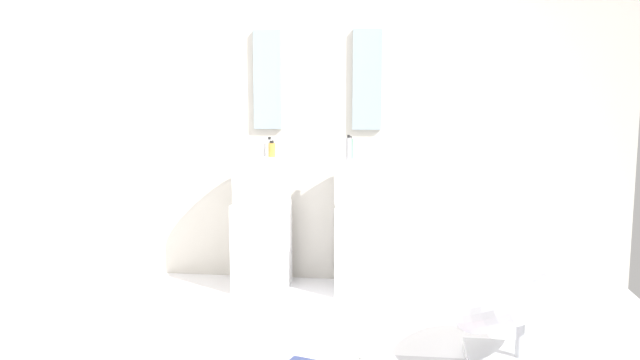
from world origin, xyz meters
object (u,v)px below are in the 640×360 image
at_px(pedestal_sink_right, 364,223).
at_px(soap_bottle_green, 350,148).
at_px(soap_bottle_amber, 272,150).
at_px(lounge_chair, 521,306).
at_px(soap_bottle_white, 270,148).
at_px(pedestal_sink_left, 262,220).
at_px(soap_bottle_grey, 349,149).

xyz_separation_m(pedestal_sink_right, soap_bottle_green, (-0.11, 0.01, 0.56)).
bearing_deg(soap_bottle_amber, lounge_chair, -39.42).
bearing_deg(soap_bottle_green, soap_bottle_white, 171.25).
distance_m(lounge_chair, soap_bottle_white, 2.27).
distance_m(lounge_chair, soap_bottle_green, 1.80).
bearing_deg(soap_bottle_white, lounge_chair, -39.56).
distance_m(lounge_chair, soap_bottle_amber, 2.23).
bearing_deg(lounge_chair, pedestal_sink_left, 143.44).
distance_m(lounge_chair, soap_bottle_grey, 1.72).
bearing_deg(lounge_chair, soap_bottle_grey, 131.86).
xyz_separation_m(soap_bottle_green, soap_bottle_amber, (-0.60, 0.07, -0.02)).
bearing_deg(soap_bottle_grey, pedestal_sink_right, 44.57).
height_order(soap_bottle_white, soap_bottle_amber, soap_bottle_white).
bearing_deg(pedestal_sink_right, soap_bottle_grey, -135.43).
xyz_separation_m(pedestal_sink_right, soap_bottle_grey, (-0.11, -0.11, 0.56)).
distance_m(soap_bottle_green, soap_bottle_grey, 0.12).
height_order(soap_bottle_green, soap_bottle_amber, soap_bottle_green).
xyz_separation_m(pedestal_sink_left, soap_bottle_green, (0.67, 0.01, 0.56)).
xyz_separation_m(lounge_chair, soap_bottle_green, (-1.04, 1.27, 0.73)).
xyz_separation_m(pedestal_sink_right, lounge_chair, (0.93, -1.26, -0.18)).
distance_m(soap_bottle_amber, soap_bottle_grey, 0.63).
xyz_separation_m(pedestal_sink_left, pedestal_sink_right, (0.78, 0.00, 0.00)).
xyz_separation_m(soap_bottle_white, soap_bottle_amber, (0.02, -0.03, -0.01)).
height_order(lounge_chair, soap_bottle_grey, soap_bottle_grey).
bearing_deg(soap_bottle_white, soap_bottle_amber, -47.80).
relative_size(pedestal_sink_right, soap_bottle_green, 6.63).
distance_m(pedestal_sink_right, soap_bottle_white, 0.92).
height_order(pedestal_sink_right, soap_bottle_grey, soap_bottle_grey).
xyz_separation_m(pedestal_sink_left, soap_bottle_white, (0.05, 0.11, 0.55)).
xyz_separation_m(lounge_chair, soap_bottle_amber, (-1.64, 1.34, 0.71)).
relative_size(pedestal_sink_left, soap_bottle_grey, 6.00).
height_order(pedestal_sink_left, soap_bottle_amber, soap_bottle_amber).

